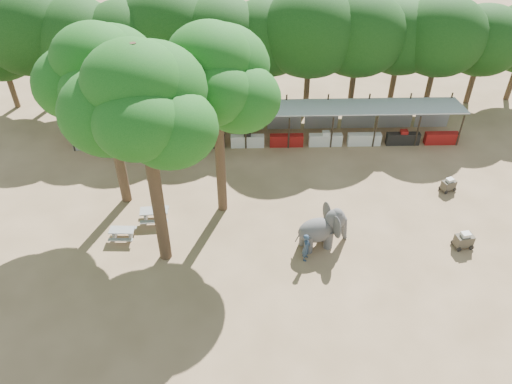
{
  "coord_description": "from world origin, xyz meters",
  "views": [
    {
      "loc": [
        -1.61,
        -17.4,
        19.59
      ],
      "look_at": [
        -1.0,
        5.0,
        2.0
      ],
      "focal_mm": 35.0,
      "sensor_mm": 36.0,
      "label": 1
    }
  ],
  "objects_px": {
    "cart_back": "(449,185)",
    "picnic_table_near": "(122,233)",
    "cart_front": "(464,240)",
    "yard_tree_back": "(213,77)",
    "yard_tree_center": "(140,104)",
    "yard_tree_left": "(100,76)",
    "picnic_table_far": "(155,214)",
    "handler": "(306,247)",
    "elephant": "(323,228)"
  },
  "relations": [
    {
      "from": "yard_tree_left",
      "to": "cart_back",
      "type": "xyz_separation_m",
      "value": [
        20.43,
        0.21,
        -7.75
      ]
    },
    {
      "from": "elephant",
      "to": "handler",
      "type": "relative_size",
      "value": 1.81
    },
    {
      "from": "handler",
      "to": "cart_front",
      "type": "bearing_deg",
      "value": -69.33
    },
    {
      "from": "cart_back",
      "to": "picnic_table_near",
      "type": "bearing_deg",
      "value": 168.62
    },
    {
      "from": "picnic_table_far",
      "to": "cart_front",
      "type": "distance_m",
      "value": 17.6
    },
    {
      "from": "yard_tree_left",
      "to": "handler",
      "type": "relative_size",
      "value": 6.36
    },
    {
      "from": "cart_front",
      "to": "handler",
      "type": "bearing_deg",
      "value": 174.63
    },
    {
      "from": "picnic_table_near",
      "to": "yard_tree_center",
      "type": "bearing_deg",
      "value": -25.06
    },
    {
      "from": "picnic_table_near",
      "to": "cart_front",
      "type": "distance_m",
      "value": 19.05
    },
    {
      "from": "elephant",
      "to": "cart_back",
      "type": "bearing_deg",
      "value": 12.27
    },
    {
      "from": "yard_tree_center",
      "to": "yard_tree_back",
      "type": "bearing_deg",
      "value": 53.14
    },
    {
      "from": "yard_tree_back",
      "to": "handler",
      "type": "relative_size",
      "value": 6.55
    },
    {
      "from": "handler",
      "to": "elephant",
      "type": "bearing_deg",
      "value": -25.65
    },
    {
      "from": "yard_tree_center",
      "to": "picnic_table_near",
      "type": "xyz_separation_m",
      "value": [
        -2.45,
        1.28,
        -8.76
      ]
    },
    {
      "from": "yard_tree_left",
      "to": "cart_front",
      "type": "distance_m",
      "value": 21.59
    },
    {
      "from": "yard_tree_left",
      "to": "picnic_table_far",
      "type": "bearing_deg",
      "value": -45.82
    },
    {
      "from": "yard_tree_back",
      "to": "picnic_table_near",
      "type": "distance_m",
      "value": 10.13
    },
    {
      "from": "handler",
      "to": "picnic_table_near",
      "type": "bearing_deg",
      "value": 95.77
    },
    {
      "from": "yard_tree_left",
      "to": "picnic_table_far",
      "type": "xyz_separation_m",
      "value": [
        2.17,
        -2.23,
        -7.67
      ]
    },
    {
      "from": "yard_tree_left",
      "to": "yard_tree_back",
      "type": "xyz_separation_m",
      "value": [
        6.0,
        -1.0,
        0.34
      ]
    },
    {
      "from": "handler",
      "to": "cart_front",
      "type": "relative_size",
      "value": 1.5
    },
    {
      "from": "cart_front",
      "to": "elephant",
      "type": "bearing_deg",
      "value": 166.86
    },
    {
      "from": "picnic_table_near",
      "to": "picnic_table_far",
      "type": "xyz_separation_m",
      "value": [
        1.62,
        1.49,
        0.08
      ]
    },
    {
      "from": "elephant",
      "to": "handler",
      "type": "height_order",
      "value": "elephant"
    },
    {
      "from": "yard_tree_back",
      "to": "picnic_table_near",
      "type": "bearing_deg",
      "value": -153.42
    },
    {
      "from": "picnic_table_near",
      "to": "cart_front",
      "type": "xyz_separation_m",
      "value": [
        19.01,
        -1.17,
        0.06
      ]
    },
    {
      "from": "picnic_table_far",
      "to": "cart_front",
      "type": "relative_size",
      "value": 1.48
    },
    {
      "from": "cart_back",
      "to": "handler",
      "type": "bearing_deg",
      "value": -171.68
    },
    {
      "from": "elephant",
      "to": "cart_front",
      "type": "xyz_separation_m",
      "value": [
        7.81,
        -0.45,
        -0.66
      ]
    },
    {
      "from": "cart_front",
      "to": "cart_back",
      "type": "xyz_separation_m",
      "value": [
        0.86,
        5.11,
        -0.06
      ]
    },
    {
      "from": "yard_tree_left",
      "to": "picnic_table_near",
      "type": "height_order",
      "value": "yard_tree_left"
    },
    {
      "from": "elephant",
      "to": "cart_back",
      "type": "distance_m",
      "value": 9.88
    },
    {
      "from": "picnic_table_near",
      "to": "cart_front",
      "type": "bearing_deg",
      "value": -1.08
    },
    {
      "from": "yard_tree_back",
      "to": "yard_tree_center",
      "type": "bearing_deg",
      "value": -126.86
    },
    {
      "from": "yard_tree_left",
      "to": "picnic_table_near",
      "type": "xyz_separation_m",
      "value": [
        0.55,
        -3.73,
        -7.75
      ]
    },
    {
      "from": "handler",
      "to": "picnic_table_near",
      "type": "relative_size",
      "value": 1.21
    },
    {
      "from": "yard_tree_center",
      "to": "elephant",
      "type": "bearing_deg",
      "value": 3.6
    },
    {
      "from": "picnic_table_far",
      "to": "yard_tree_center",
      "type": "bearing_deg",
      "value": -77.13
    },
    {
      "from": "cart_front",
      "to": "cart_back",
      "type": "distance_m",
      "value": 5.18
    },
    {
      "from": "picnic_table_near",
      "to": "picnic_table_far",
      "type": "height_order",
      "value": "picnic_table_far"
    },
    {
      "from": "yard_tree_back",
      "to": "cart_front",
      "type": "xyz_separation_m",
      "value": [
        13.57,
        -3.9,
        -8.03
      ]
    },
    {
      "from": "yard_tree_left",
      "to": "handler",
      "type": "xyz_separation_m",
      "value": [
        10.73,
        -5.59,
        -7.33
      ]
    },
    {
      "from": "yard_tree_back",
      "to": "elephant",
      "type": "distance_m",
      "value": 9.97
    },
    {
      "from": "yard_tree_back",
      "to": "picnic_table_far",
      "type": "distance_m",
      "value": 8.97
    },
    {
      "from": "handler",
      "to": "picnic_table_far",
      "type": "distance_m",
      "value": 9.2
    },
    {
      "from": "yard_tree_left",
      "to": "elephant",
      "type": "relative_size",
      "value": 3.51
    },
    {
      "from": "picnic_table_far",
      "to": "cart_front",
      "type": "xyz_separation_m",
      "value": [
        17.4,
        -2.66,
        -0.02
      ]
    },
    {
      "from": "yard_tree_center",
      "to": "cart_front",
      "type": "xyz_separation_m",
      "value": [
        16.56,
        0.1,
        -8.7
      ]
    },
    {
      "from": "yard_tree_center",
      "to": "picnic_table_far",
      "type": "height_order",
      "value": "yard_tree_center"
    },
    {
      "from": "cart_back",
      "to": "picnic_table_far",
      "type": "bearing_deg",
      "value": 165.04
    }
  ]
}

